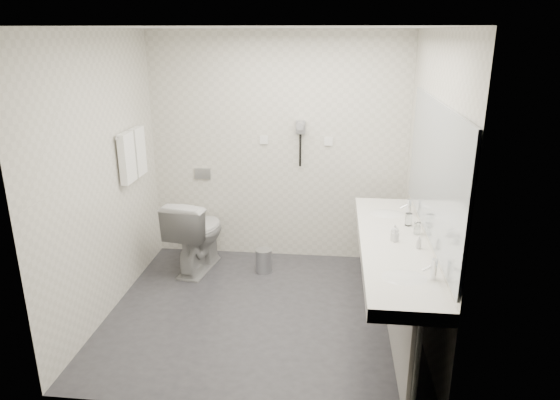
# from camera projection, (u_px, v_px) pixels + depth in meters

# --- Properties ---
(floor) EXTENTS (2.80, 2.80, 0.00)m
(floor) POSITION_uv_depth(u_px,v_px,m) (262.00, 312.00, 4.69)
(floor) COLOR #2D2D33
(floor) RESTS_ON ground
(ceiling) EXTENTS (2.80, 2.80, 0.00)m
(ceiling) POSITION_uv_depth(u_px,v_px,m) (259.00, 27.00, 3.89)
(ceiling) COLOR white
(ceiling) RESTS_ON wall_back
(wall_back) EXTENTS (2.80, 0.00, 2.80)m
(wall_back) POSITION_uv_depth(u_px,v_px,m) (278.00, 149.00, 5.52)
(wall_back) COLOR silver
(wall_back) RESTS_ON floor
(wall_front) EXTENTS (2.80, 0.00, 2.80)m
(wall_front) POSITION_uv_depth(u_px,v_px,m) (230.00, 243.00, 3.07)
(wall_front) COLOR silver
(wall_front) RESTS_ON floor
(wall_left) EXTENTS (0.00, 2.60, 2.60)m
(wall_left) POSITION_uv_depth(u_px,v_px,m) (103.00, 178.00, 4.43)
(wall_left) COLOR silver
(wall_left) RESTS_ON floor
(wall_right) EXTENTS (0.00, 2.60, 2.60)m
(wall_right) POSITION_uv_depth(u_px,v_px,m) (429.00, 188.00, 4.15)
(wall_right) COLOR silver
(wall_right) RESTS_ON floor
(vanity_counter) EXTENTS (0.55, 2.20, 0.10)m
(vanity_counter) POSITION_uv_depth(u_px,v_px,m) (394.00, 247.00, 4.13)
(vanity_counter) COLOR white
(vanity_counter) RESTS_ON floor
(vanity_panel) EXTENTS (0.03, 2.15, 0.75)m
(vanity_panel) POSITION_uv_depth(u_px,v_px,m) (393.00, 293.00, 4.26)
(vanity_panel) COLOR #9C9893
(vanity_panel) RESTS_ON floor
(vanity_post_near) EXTENTS (0.06, 0.06, 0.75)m
(vanity_post_near) POSITION_uv_depth(u_px,v_px,m) (414.00, 371.00, 3.28)
(vanity_post_near) COLOR silver
(vanity_post_near) RESTS_ON floor
(vanity_post_far) EXTENTS (0.06, 0.06, 0.75)m
(vanity_post_far) POSITION_uv_depth(u_px,v_px,m) (386.00, 244.00, 5.24)
(vanity_post_far) COLOR silver
(vanity_post_far) RESTS_ON floor
(mirror) EXTENTS (0.02, 2.20, 1.05)m
(mirror) POSITION_uv_depth(u_px,v_px,m) (434.00, 171.00, 3.90)
(mirror) COLOR #B2BCC6
(mirror) RESTS_ON wall_right
(basin_near) EXTENTS (0.40, 0.31, 0.05)m
(basin_near) POSITION_uv_depth(u_px,v_px,m) (404.00, 280.00, 3.51)
(basin_near) COLOR white
(basin_near) RESTS_ON vanity_counter
(basin_far) EXTENTS (0.40, 0.31, 0.05)m
(basin_far) POSITION_uv_depth(u_px,v_px,m) (387.00, 215.00, 4.73)
(basin_far) COLOR white
(basin_far) RESTS_ON vanity_counter
(faucet_near) EXTENTS (0.04, 0.04, 0.15)m
(faucet_near) POSITION_uv_depth(u_px,v_px,m) (434.00, 269.00, 3.46)
(faucet_near) COLOR silver
(faucet_near) RESTS_ON vanity_counter
(faucet_far) EXTENTS (0.04, 0.04, 0.15)m
(faucet_far) POSITION_uv_depth(u_px,v_px,m) (409.00, 207.00, 4.68)
(faucet_far) COLOR silver
(faucet_far) RESTS_ON vanity_counter
(soap_bottle_a) EXTENTS (0.07, 0.07, 0.11)m
(soap_bottle_a) POSITION_uv_depth(u_px,v_px,m) (395.00, 235.00, 4.09)
(soap_bottle_a) COLOR silver
(soap_bottle_a) RESTS_ON vanity_counter
(soap_bottle_b) EXTENTS (0.07, 0.07, 0.08)m
(soap_bottle_b) POSITION_uv_depth(u_px,v_px,m) (395.00, 229.00, 4.24)
(soap_bottle_b) COLOR silver
(soap_bottle_b) RESTS_ON vanity_counter
(soap_bottle_c) EXTENTS (0.05, 0.05, 0.11)m
(soap_bottle_c) POSITION_uv_depth(u_px,v_px,m) (419.00, 242.00, 3.95)
(soap_bottle_c) COLOR silver
(soap_bottle_c) RESTS_ON vanity_counter
(glass_left) EXTENTS (0.06, 0.06, 0.10)m
(glass_left) POSITION_uv_depth(u_px,v_px,m) (417.00, 228.00, 4.24)
(glass_left) COLOR silver
(glass_left) RESTS_ON vanity_counter
(glass_right) EXTENTS (0.08, 0.08, 0.11)m
(glass_right) POSITION_uv_depth(u_px,v_px,m) (409.00, 219.00, 4.43)
(glass_right) COLOR silver
(glass_right) RESTS_ON vanity_counter
(toilet) EXTENTS (0.59, 0.87, 0.82)m
(toilet) POSITION_uv_depth(u_px,v_px,m) (197.00, 233.00, 5.43)
(toilet) COLOR white
(toilet) RESTS_ON floor
(flush_plate) EXTENTS (0.18, 0.02, 0.12)m
(flush_plate) POSITION_uv_depth(u_px,v_px,m) (203.00, 174.00, 5.69)
(flush_plate) COLOR #B2B5BA
(flush_plate) RESTS_ON wall_back
(pedal_bin) EXTENTS (0.22, 0.22, 0.25)m
(pedal_bin) POSITION_uv_depth(u_px,v_px,m) (264.00, 261.00, 5.43)
(pedal_bin) COLOR #B2B5BA
(pedal_bin) RESTS_ON floor
(bin_lid) EXTENTS (0.18, 0.18, 0.02)m
(bin_lid) POSITION_uv_depth(u_px,v_px,m) (264.00, 250.00, 5.39)
(bin_lid) COLOR #B2B5BA
(bin_lid) RESTS_ON pedal_bin
(towel_rail) EXTENTS (0.02, 0.62, 0.02)m
(towel_rail) POSITION_uv_depth(u_px,v_px,m) (130.00, 132.00, 4.85)
(towel_rail) COLOR silver
(towel_rail) RESTS_ON wall_left
(towel_near) EXTENTS (0.07, 0.24, 0.48)m
(towel_near) POSITION_uv_depth(u_px,v_px,m) (127.00, 158.00, 4.79)
(towel_near) COLOR white
(towel_near) RESTS_ON towel_rail
(towel_far) EXTENTS (0.07, 0.24, 0.48)m
(towel_far) POSITION_uv_depth(u_px,v_px,m) (138.00, 151.00, 5.05)
(towel_far) COLOR white
(towel_far) RESTS_ON towel_rail
(dryer_cradle) EXTENTS (0.10, 0.04, 0.14)m
(dryer_cradle) POSITION_uv_depth(u_px,v_px,m) (301.00, 127.00, 5.38)
(dryer_cradle) COLOR gray
(dryer_cradle) RESTS_ON wall_back
(dryer_barrel) EXTENTS (0.08, 0.14, 0.08)m
(dryer_barrel) POSITION_uv_depth(u_px,v_px,m) (300.00, 126.00, 5.31)
(dryer_barrel) COLOR gray
(dryer_barrel) RESTS_ON dryer_cradle
(dryer_cord) EXTENTS (0.02, 0.02, 0.35)m
(dryer_cord) POSITION_uv_depth(u_px,v_px,m) (300.00, 150.00, 5.45)
(dryer_cord) COLOR black
(dryer_cord) RESTS_ON dryer_cradle
(switch_plate_a) EXTENTS (0.09, 0.02, 0.09)m
(switch_plate_a) POSITION_uv_depth(u_px,v_px,m) (264.00, 140.00, 5.49)
(switch_plate_a) COLOR white
(switch_plate_a) RESTS_ON wall_back
(switch_plate_b) EXTENTS (0.09, 0.02, 0.09)m
(switch_plate_b) POSITION_uv_depth(u_px,v_px,m) (328.00, 141.00, 5.42)
(switch_plate_b) COLOR white
(switch_plate_b) RESTS_ON wall_back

